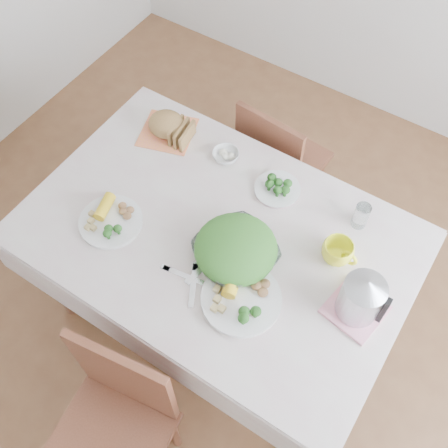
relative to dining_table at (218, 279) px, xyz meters
The scene contains 19 objects.
floor 0.38m from the dining_table, ahead, with size 3.60×3.60×0.00m, color brown.
dining_table is the anchor object (origin of this frame).
tablecloth 0.38m from the dining_table, ahead, with size 1.50×1.00×0.01m, color beige.
chair_near 0.81m from the dining_table, 86.48° to the right, with size 0.40×0.40×0.90m, color brown.
chair_far 0.76m from the dining_table, 96.45° to the left, with size 0.38×0.38×0.84m, color brown.
salad_bowl 0.44m from the dining_table, 23.42° to the right, with size 0.29×0.29×0.07m, color white.
dinner_plate_left 0.58m from the dining_table, 153.50° to the right, with size 0.25×0.25×0.02m, color white.
dinner_plate_right 0.50m from the dining_table, 39.71° to the right, with size 0.29×0.29×0.02m, color white.
broccoli_plate 0.51m from the dining_table, 73.15° to the left, with size 0.19×0.19×0.02m, color beige.
napkin 0.70m from the dining_table, 145.81° to the left, with size 0.23×0.23×0.00m, color #FC8752.
bread_loaf 0.73m from the dining_table, 145.81° to the left, with size 0.16×0.15×0.10m, color olive.
fruit_bowl 0.56m from the dining_table, 117.69° to the left, with size 0.11×0.11×0.04m, color white.
yellow_mug 0.63m from the dining_table, 19.07° to the left, with size 0.12×0.12×0.09m, color #FEFF28.
glass_tumbler 0.72m from the dining_table, 37.54° to the left, with size 0.06×0.06×0.11m, color white.
pink_tray 0.71m from the dining_table, ahead, with size 0.19×0.19×0.02m, color pink.
electric_kettle 0.78m from the dining_table, ahead, with size 0.15×0.15×0.21m, color #B2B5BA.
fork_left 0.46m from the dining_table, 77.76° to the right, with size 0.02×0.18×0.00m, color silver.
fork_right 0.41m from the dining_table, 73.23° to the right, with size 0.02×0.21×0.00m, color silver.
knife 0.45m from the dining_table, 91.09° to the right, with size 0.02×0.17×0.00m, color silver.
Camera 1 is at (0.61, -0.90, 2.49)m, focal length 42.00 mm.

